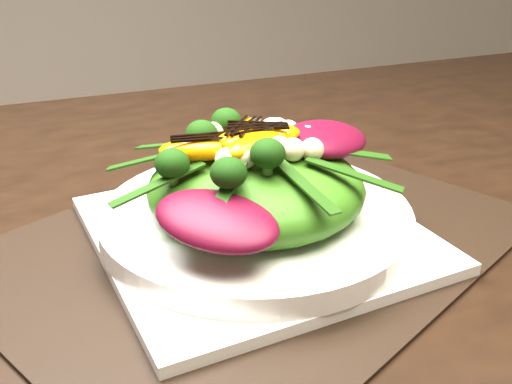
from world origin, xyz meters
name	(u,v)px	position (x,y,z in m)	size (l,w,h in m)	color
dining_table	(482,177)	(0.00, 0.00, 0.73)	(1.60, 0.90, 0.75)	black
placemat	(256,240)	(-0.32, -0.07, 0.75)	(0.45, 0.34, 0.00)	black
plate_base	(256,233)	(-0.32, -0.07, 0.76)	(0.27, 0.27, 0.01)	white
salad_bowl	(256,218)	(-0.32, -0.07, 0.77)	(0.27, 0.27, 0.02)	white
lettuce_mound	(256,187)	(-0.32, -0.07, 0.80)	(0.19, 0.19, 0.06)	#326212
radicchio_leaf	(326,139)	(-0.25, -0.06, 0.83)	(0.10, 0.06, 0.02)	#460718
orange_segment	(247,138)	(-0.32, -0.06, 0.84)	(0.07, 0.03, 0.02)	orange
broccoli_floret	(182,142)	(-0.38, -0.06, 0.85)	(0.04, 0.04, 0.04)	black
macadamia_nut	(316,162)	(-0.29, -0.12, 0.84)	(0.02, 0.02, 0.02)	beige
balsamic_drizzle	(247,126)	(-0.32, -0.06, 0.85)	(0.05, 0.00, 0.00)	black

